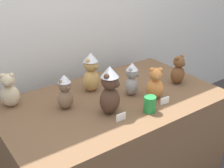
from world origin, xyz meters
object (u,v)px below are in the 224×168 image
teddy_bear_sand (9,91)px  teddy_bear_cocoa (110,91)px  teddy_bear_honey (91,73)px  party_cup_green (150,104)px  display_table (112,141)px  teddy_bear_chestnut (178,71)px  teddy_bear_ash (132,79)px  teddy_bear_ginger (155,84)px  teddy_bear_mocha (65,92)px

teddy_bear_sand → teddy_bear_cocoa: size_ratio=0.74×
teddy_bear_honey → party_cup_green: (0.15, -0.49, -0.09)m
display_table → teddy_bear_honey: bearing=102.0°
teddy_bear_sand → teddy_bear_honey: bearing=15.5°
teddy_bear_cocoa → teddy_bear_chestnut: bearing=-21.8°
party_cup_green → display_table: bearing=109.9°
teddy_bear_cocoa → teddy_bear_honey: (0.07, 0.34, -0.01)m
teddy_bear_chestnut → teddy_bear_ash: teddy_bear_ash is taller
teddy_bear_ginger → teddy_bear_ash: teddy_bear_ash is taller
teddy_bear_sand → teddy_bear_cocoa: teddy_bear_cocoa is taller
teddy_bear_ginger → teddy_bear_mocha: 0.63m
teddy_bear_ginger → party_cup_green: size_ratio=2.16×
teddy_bear_chestnut → party_cup_green: 0.51m
display_table → party_cup_green: 0.52m
display_table → teddy_bear_chestnut: bearing=-8.3°
teddy_bear_ginger → teddy_bear_honey: teddy_bear_honey is taller
display_table → teddy_bear_honey: size_ratio=5.25×
teddy_bear_mocha → teddy_bear_ash: 0.49m
teddy_bear_ginger → teddy_bear_mocha: size_ratio=0.97×
display_table → teddy_bear_cocoa: bearing=-129.8°
teddy_bear_chestnut → teddy_bear_ash: 0.42m
display_table → teddy_bear_mocha: bearing=166.4°
teddy_bear_ginger → teddy_bear_chestnut: (0.32, 0.08, -0.00)m
teddy_bear_ginger → teddy_bear_mocha: (-0.58, 0.24, 0.01)m
teddy_bear_sand → teddy_bear_ash: teddy_bear_ash is taller
display_table → teddy_bear_ash: bearing=-7.6°
teddy_bear_sand → teddy_bear_cocoa: (0.50, -0.46, 0.05)m
teddy_bear_mocha → teddy_bear_chestnut: size_ratio=1.06×
teddy_bear_sand → teddy_bear_honey: (0.57, -0.12, 0.03)m
teddy_bear_sand → teddy_bear_honey: size_ratio=0.81×
teddy_bear_ash → teddy_bear_sand: bearing=124.0°
teddy_bear_ginger → teddy_bear_chestnut: size_ratio=1.02×
teddy_bear_ginger → teddy_bear_honey: (-0.30, 0.37, 0.04)m
teddy_bear_ginger → teddy_bear_cocoa: 0.38m
display_table → teddy_bear_ash: size_ratio=6.33×
teddy_bear_chestnut → teddy_bear_sand: bearing=152.7°
teddy_bear_mocha → teddy_bear_honey: teddy_bear_honey is taller
teddy_bear_ginger → teddy_bear_honey: size_ratio=0.79×
display_table → teddy_bear_sand: bearing=152.2°
teddy_bear_mocha → display_table: bearing=-22.2°
teddy_bear_mocha → teddy_bear_sand: (-0.29, 0.24, -0.01)m
teddy_bear_honey → teddy_bear_mocha: bearing=178.6°
teddy_bear_chestnut → display_table: bearing=163.4°
teddy_bear_mocha → teddy_bear_honey: bearing=15.5°
teddy_bear_cocoa → teddy_bear_mocha: bearing=107.0°
display_table → teddy_bear_chestnut: (0.57, -0.08, 0.48)m
teddy_bear_mocha → teddy_bear_sand: size_ratio=1.01×
display_table → teddy_bear_honey: (-0.04, 0.20, 0.51)m
teddy_bear_mocha → teddy_bear_ginger: bearing=-31.0°
teddy_bear_mocha → teddy_bear_ash: (0.48, -0.10, 0.00)m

